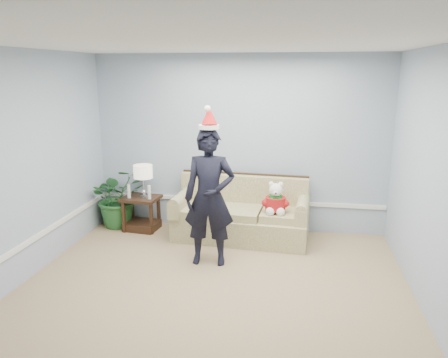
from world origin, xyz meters
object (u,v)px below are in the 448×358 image
at_px(side_table, 142,217).
at_px(teddy_bear, 275,202).
at_px(houseplant, 118,197).
at_px(sofa, 241,216).
at_px(table_lamp, 143,173).
at_px(man, 209,198).

xyz_separation_m(side_table, teddy_bear, (2.10, -0.28, 0.44)).
bearing_deg(houseplant, teddy_bear, -8.79).
relative_size(sofa, side_table, 3.37).
distance_m(table_lamp, man, 1.57).
relative_size(sofa, table_lamp, 3.89).
height_order(sofa, side_table, sofa).
bearing_deg(side_table, houseplant, 164.92).
bearing_deg(sofa, man, -103.09).
distance_m(sofa, teddy_bear, 0.64).
relative_size(table_lamp, man, 0.29).
relative_size(side_table, houseplant, 0.62).
distance_m(sofa, table_lamp, 1.64).
distance_m(side_table, teddy_bear, 2.16).
bearing_deg(side_table, teddy_bear, -7.50).
bearing_deg(teddy_bear, sofa, 153.00).
bearing_deg(man, teddy_bear, 37.91).
relative_size(table_lamp, teddy_bear, 1.11).
height_order(sofa, teddy_bear, teddy_bear).
height_order(side_table, man, man).
relative_size(houseplant, man, 0.55).
xyz_separation_m(sofa, man, (-0.29, -0.95, 0.56)).
height_order(sofa, table_lamp, table_lamp).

